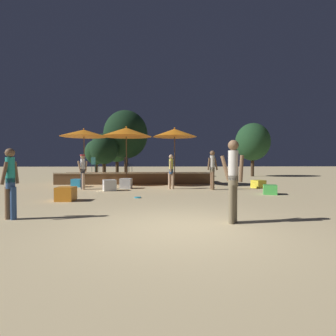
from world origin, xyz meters
TOP-DOWN VIEW (x-y plane):
  - ground_plane at (0.00, 0.00)m, footprint 120.00×120.00m
  - wooden_deck at (-1.68, 11.04)m, footprint 9.16×2.50m
  - patio_umbrella_0 at (-2.09, 9.41)m, footprint 2.82×2.82m
  - patio_umbrella_1 at (-4.47, 9.62)m, footprint 2.59×2.59m
  - patio_umbrella_2 at (0.59, 9.35)m, footprint 2.43×2.43m
  - cube_seat_0 at (-4.54, 8.54)m, footprint 0.55×0.55m
  - cube_seat_1 at (-2.56, 6.78)m, footprint 0.70×0.70m
  - cube_seat_2 at (-3.49, 3.75)m, footprint 0.60×0.60m
  - cube_seat_3 at (4.17, 5.15)m, footprint 0.65×0.65m
  - cube_seat_4 at (-1.92, 7.70)m, footprint 0.59×0.59m
  - cube_seat_5 at (4.67, 7.61)m, footprint 0.70×0.70m
  - person_0 at (2.20, 6.96)m, footprint 0.53×0.31m
  - person_1 at (0.28, 7.37)m, footprint 0.29×0.50m
  - person_2 at (-3.78, 0.93)m, footprint 0.28×0.49m
  - person_3 at (1.23, 0.36)m, footprint 0.47×0.36m
  - person_4 at (-3.92, 7.36)m, footprint 0.43×0.35m
  - bistro_chair_0 at (-4.29, 11.25)m, footprint 0.46×0.47m
  - bistro_chair_1 at (-2.21, 10.98)m, footprint 0.47×0.47m
  - frisbee_disc at (-1.11, 4.34)m, footprint 0.25×0.25m
  - background_tree_0 at (-3.91, 18.24)m, footprint 2.90×2.90m
  - background_tree_1 at (-3.02, 17.12)m, footprint 3.70×3.70m
  - background_tree_2 at (8.08, 17.57)m, footprint 3.00×3.00m
  - background_tree_3 at (-6.06, 19.59)m, footprint 2.09×2.09m
  - background_tree_4 at (-4.53, 15.54)m, footprint 2.18×2.18m

SIDE VIEW (x-z plane):
  - ground_plane at x=0.00m, z-range 0.00..0.00m
  - frisbee_disc at x=-1.11m, z-range 0.00..0.03m
  - cube_seat_3 at x=4.17m, z-range 0.00..0.38m
  - cube_seat_5 at x=4.67m, z-range 0.00..0.39m
  - cube_seat_0 at x=-4.54m, z-range 0.00..0.42m
  - cube_seat_2 at x=-3.49m, z-range 0.00..0.47m
  - cube_seat_4 at x=-1.92m, z-range 0.00..0.49m
  - cube_seat_1 at x=-2.56m, z-range 0.00..0.50m
  - wooden_deck at x=-1.68m, z-range -0.04..0.65m
  - person_2 at x=-3.78m, z-range 0.05..1.69m
  - person_1 at x=0.28m, z-range 0.06..1.72m
  - person_4 at x=-3.92m, z-range 0.10..1.76m
  - person_3 at x=1.23m, z-range 0.09..1.89m
  - person_0 at x=2.20m, z-range 0.10..1.94m
  - bistro_chair_0 at x=-4.29m, z-range 0.78..1.68m
  - bistro_chair_1 at x=-2.21m, z-range 0.78..1.68m
  - background_tree_3 at x=-6.06m, z-range 0.50..3.84m
  - background_tree_4 at x=-4.53m, z-range 0.54..4.04m
  - background_tree_0 at x=-3.91m, z-range 0.63..5.08m
  - patio_umbrella_1 at x=-4.47m, z-range 1.31..4.50m
  - patio_umbrella_2 at x=0.59m, z-range 1.30..4.53m
  - patio_umbrella_0 at x=-2.09m, z-range 1.31..4.59m
  - background_tree_2 at x=8.08m, z-range 0.69..5.39m
  - background_tree_1 at x=-3.02m, z-range 0.78..6.41m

